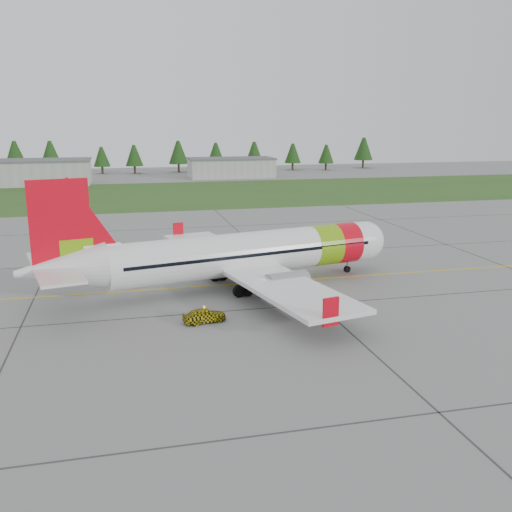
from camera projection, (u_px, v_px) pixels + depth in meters
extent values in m
plane|color=gray|center=(208.00, 313.00, 48.62)|extent=(320.00, 320.00, 0.00)
cylinder|color=white|center=(249.00, 253.00, 55.88)|extent=(28.03, 10.11, 4.17)
sphere|color=white|center=(364.00, 240.00, 61.81)|extent=(4.17, 4.17, 4.17)
cone|color=white|center=(61.00, 269.00, 48.27)|extent=(8.21, 5.69, 4.17)
cube|color=black|center=(367.00, 237.00, 61.86)|extent=(2.27, 3.08, 0.60)
cylinder|color=#75AF0D|center=(323.00, 245.00, 59.53)|extent=(3.64, 4.75, 4.25)
cylinder|color=red|center=(343.00, 243.00, 60.62)|extent=(3.22, 4.66, 4.25)
cube|color=white|center=(244.00, 265.00, 55.92)|extent=(13.17, 34.66, 0.38)
cube|color=red|center=(178.00, 231.00, 70.19)|extent=(1.29, 0.47, 2.14)
cube|color=red|center=(331.00, 312.00, 40.47)|extent=(1.29, 0.47, 2.14)
cylinder|color=gray|center=(235.00, 257.00, 61.88)|extent=(4.24, 3.03, 2.24)
cylinder|color=gray|center=(287.00, 284.00, 51.60)|extent=(4.24, 3.03, 2.24)
cube|color=red|center=(60.00, 228.00, 47.53)|extent=(4.88, 1.44, 8.12)
cube|color=#75AF0D|center=(77.00, 254.00, 48.58)|extent=(2.81, 1.04, 2.57)
cube|color=white|center=(54.00, 267.00, 47.98)|extent=(6.01, 12.74, 0.24)
cylinder|color=slate|center=(347.00, 265.00, 61.49)|extent=(0.19, 0.19, 1.50)
cylinder|color=black|center=(347.00, 269.00, 61.58)|extent=(0.77, 0.45, 0.73)
cylinder|color=slate|center=(222.00, 271.00, 58.34)|extent=(0.24, 0.24, 2.03)
cylinder|color=black|center=(219.00, 275.00, 58.27)|extent=(1.19, 0.71, 1.11)
cylinder|color=slate|center=(247.00, 285.00, 53.11)|extent=(0.24, 0.24, 2.03)
cylinder|color=black|center=(243.00, 291.00, 53.03)|extent=(1.19, 0.71, 1.11)
imported|color=yellow|center=(204.00, 302.00, 45.92)|extent=(1.44, 1.61, 3.52)
cube|color=#30561E|center=(151.00, 195.00, 126.21)|extent=(320.00, 50.00, 0.03)
cube|color=gold|center=(196.00, 287.00, 56.19)|extent=(120.00, 0.25, 0.02)
cube|color=#A8A8A3|center=(25.00, 173.00, 145.22)|extent=(32.00, 14.00, 6.00)
cube|color=#A8A8A3|center=(231.00, 168.00, 165.34)|extent=(24.00, 12.00, 5.20)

